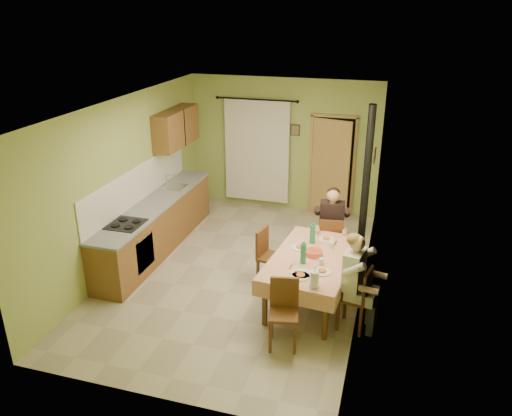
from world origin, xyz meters
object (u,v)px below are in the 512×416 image
(chair_far, at_px, (330,252))
(man_right, at_px, (356,272))
(chair_right, at_px, (354,309))
(dining_table, at_px, (312,280))
(stove_flue, at_px, (363,215))
(man_far, at_px, (332,220))
(chair_near, at_px, (283,326))
(chair_left, at_px, (271,268))

(chair_far, relative_size, man_right, 0.68)
(chair_right, distance_m, man_right, 0.59)
(dining_table, xyz_separation_m, stove_flue, (0.60, 1.15, 0.65))
(chair_right, bearing_deg, dining_table, 66.12)
(chair_right, xyz_separation_m, stove_flue, (-0.08, 1.62, 0.74))
(dining_table, xyz_separation_m, man_far, (0.10, 1.14, 0.50))
(chair_near, bearing_deg, stove_flue, -119.47)
(dining_table, distance_m, chair_near, 1.13)
(chair_near, relative_size, stove_flue, 0.33)
(dining_table, bearing_deg, chair_right, -29.02)
(stove_flue, bearing_deg, chair_near, -108.64)
(chair_left, relative_size, stove_flue, 0.34)
(chair_right, distance_m, stove_flue, 1.78)
(chair_right, relative_size, man_right, 0.67)
(stove_flue, bearing_deg, chair_right, -87.26)
(chair_near, relative_size, chair_left, 0.99)
(chair_right, height_order, stove_flue, stove_flue)
(chair_left, bearing_deg, chair_near, 32.18)
(chair_right, bearing_deg, stove_flue, 13.89)
(dining_table, height_order, chair_near, chair_near)
(chair_far, height_order, chair_right, chair_far)
(chair_far, bearing_deg, dining_table, -102.13)
(chair_near, distance_m, man_right, 1.21)
(chair_far, relative_size, stove_flue, 0.34)
(dining_table, height_order, chair_far, chair_far)
(chair_left, distance_m, man_right, 1.69)
(dining_table, distance_m, chair_left, 0.78)
(dining_table, bearing_deg, chair_left, 161.45)
(dining_table, bearing_deg, man_far, 90.78)
(chair_left, xyz_separation_m, man_far, (0.81, 0.81, 0.59))
(chair_right, bearing_deg, man_far, 30.74)
(chair_far, bearing_deg, man_far, 90.00)
(man_right, bearing_deg, dining_table, 65.77)
(stove_flue, bearing_deg, chair_far, -177.20)
(chair_far, xyz_separation_m, stove_flue, (0.49, 0.02, 0.74))
(man_far, bearing_deg, stove_flue, -5.45)
(chair_near, distance_m, stove_flue, 2.50)
(chair_near, height_order, man_far, man_far)
(chair_far, height_order, chair_near, chair_far)
(dining_table, height_order, man_right, man_right)
(chair_near, bearing_deg, man_far, -107.62)
(chair_far, xyz_separation_m, man_right, (0.56, -1.60, 0.59))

